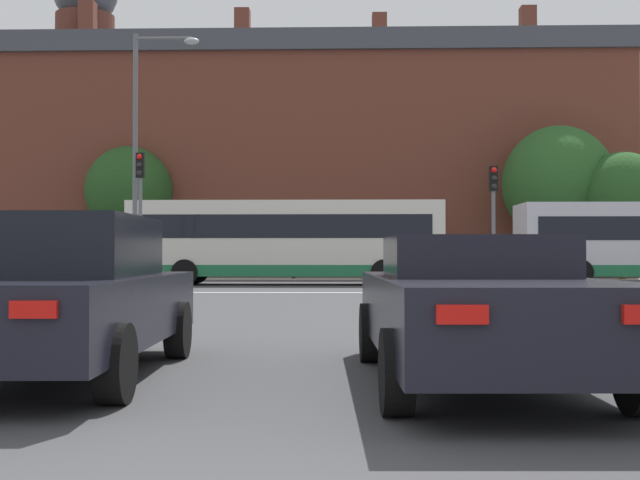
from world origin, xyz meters
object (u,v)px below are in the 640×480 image
object	(u,v)px
bus_crossing_lead	(286,240)
pedestrian_walking_west	(294,258)
pedestrian_walking_east	(364,260)
traffic_light_near_left	(140,199)
street_lamp_junction	(145,136)
pedestrian_waiting	(136,260)
car_saloon_left	(55,296)
car_roadster_right	(478,307)
traffic_light_near_right	(494,207)

from	to	relation	value
bus_crossing_lead	pedestrian_walking_west	distance (m)	7.82
bus_crossing_lead	pedestrian_walking_east	xyz separation A→B (m)	(3.25, 7.37, -0.84)
traffic_light_near_left	street_lamp_junction	bearing A→B (deg)	92.11
traffic_light_near_left	pedestrian_waiting	distance (m)	14.33
car_saloon_left	car_roadster_right	distance (m)	3.99
traffic_light_near_right	pedestrian_waiting	world-z (taller)	traffic_light_near_right
pedestrian_walking_west	traffic_light_near_left	bearing A→B (deg)	179.66
pedestrian_waiting	car_roadster_right	bearing A→B (deg)	177.28
traffic_light_near_left	car_saloon_left	bearing A→B (deg)	-78.24
bus_crossing_lead	street_lamp_junction	bearing A→B (deg)	-38.88
car_roadster_right	bus_crossing_lead	world-z (taller)	bus_crossing_lead
bus_crossing_lead	pedestrian_walking_west	world-z (taller)	bus_crossing_lead
pedestrian_walking_east	car_saloon_left	bearing A→B (deg)	99.03
pedestrian_waiting	pedestrian_walking_east	xyz separation A→B (m)	(11.19, -0.30, 0.01)
street_lamp_junction	pedestrian_walking_east	distance (m)	15.33
traffic_light_near_left	traffic_light_near_right	distance (m)	11.29
street_lamp_junction	pedestrian_walking_west	world-z (taller)	street_lamp_junction
street_lamp_junction	pedestrian_waiting	distance (m)	14.12
bus_crossing_lead	street_lamp_junction	world-z (taller)	street_lamp_junction
pedestrian_walking_west	pedestrian_waiting	bearing A→B (deg)	106.95
car_roadster_right	traffic_light_near_left	size ratio (longest dim) A/B	1.09
traffic_light_near_right	pedestrian_walking_west	distance (m)	15.43
bus_crossing_lead	pedestrian_walking_east	bearing A→B (deg)	156.20
car_roadster_right	bus_crossing_lead	bearing A→B (deg)	96.46
traffic_light_near_right	pedestrian_walking_west	size ratio (longest dim) A/B	2.31
car_roadster_right	bus_crossing_lead	size ratio (longest dim) A/B	0.40
car_roadster_right	street_lamp_junction	distance (m)	20.75
car_saloon_left	car_roadster_right	world-z (taller)	car_saloon_left
traffic_light_near_left	pedestrian_walking_west	distance (m)	14.53
car_saloon_left	bus_crossing_lead	bearing A→B (deg)	86.95
pedestrian_waiting	car_saloon_left	bearing A→B (deg)	170.77
car_roadster_right	pedestrian_walking_east	xyz separation A→B (m)	(-0.17, 31.44, 0.22)
car_saloon_left	bus_crossing_lead	world-z (taller)	bus_crossing_lead
traffic_light_near_right	bus_crossing_lead	bearing A→B (deg)	140.68
bus_crossing_lead	traffic_light_near_right	size ratio (longest dim) A/B	3.04
traffic_light_near_right	pedestrian_walking_west	world-z (taller)	traffic_light_near_right
car_roadster_right	pedestrian_walking_east	size ratio (longest dim) A/B	3.07
street_lamp_junction	pedestrian_waiting	world-z (taller)	street_lamp_junction
car_roadster_right	traffic_light_near_left	bearing A→B (deg)	111.44
car_saloon_left	traffic_light_near_right	bearing A→B (deg)	65.52
bus_crossing_lead	pedestrian_waiting	size ratio (longest dim) A/B	7.76
pedestrian_waiting	pedestrian_walking_east	size ratio (longest dim) A/B	0.99
bus_crossing_lead	street_lamp_junction	size ratio (longest dim) A/B	1.44
traffic_light_near_left	pedestrian_walking_west	xyz separation A→B (m)	(4.08, 13.81, -1.95)
car_saloon_left	pedestrian_walking_east	xyz separation A→B (m)	(3.81, 31.20, 0.14)
bus_crossing_lead	pedestrian_walking_west	size ratio (longest dim) A/B	7.02
bus_crossing_lead	car_roadster_right	bearing A→B (deg)	8.10
car_roadster_right	bus_crossing_lead	distance (m)	24.33
street_lamp_junction	pedestrian_walking_east	bearing A→B (deg)	59.29
car_saloon_left	pedestrian_waiting	world-z (taller)	pedestrian_waiting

